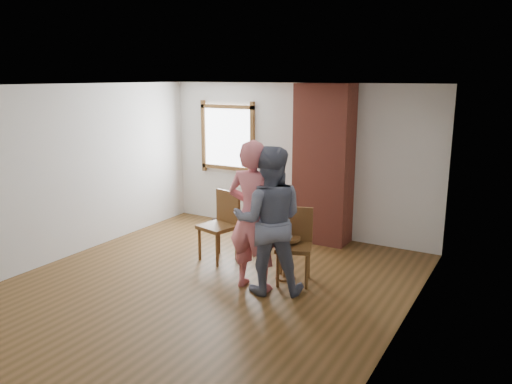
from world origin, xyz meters
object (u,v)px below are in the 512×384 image
dining_chair_right (294,241)px  man (269,221)px  side_table (286,250)px  dining_chair_left (222,222)px  stoneware_crock (253,227)px  person_pink (253,216)px

dining_chair_right → man: 0.62m
dining_chair_right → side_table: (-0.13, -0.01, -0.15)m
dining_chair_right → man: (-0.13, -0.47, 0.38)m
dining_chair_left → man: bearing=-16.6°
stoneware_crock → dining_chair_left: (-0.02, -0.91, 0.33)m
stoneware_crock → man: man is taller
man → person_pink: size_ratio=0.97×
stoneware_crock → dining_chair_left: 0.96m
dining_chair_left → man: size_ratio=0.55×
person_pink → man: bearing=-178.5°
stoneware_crock → side_table: bearing=-44.2°
stoneware_crock → side_table: size_ratio=0.84×
man → person_pink: person_pink is taller
stoneware_crock → person_pink: 1.99m
person_pink → dining_chair_left: bearing=-38.2°
stoneware_crock → dining_chair_right: bearing=-41.0°
side_table → dining_chair_right: bearing=3.6°
stoneware_crock → side_table: 1.62m
stoneware_crock → man: (1.15, -1.59, 0.69)m
stoneware_crock → person_pink: bearing=-59.8°
dining_chair_left → man: (1.17, -0.69, 0.36)m
dining_chair_right → dining_chair_left: bearing=150.5°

